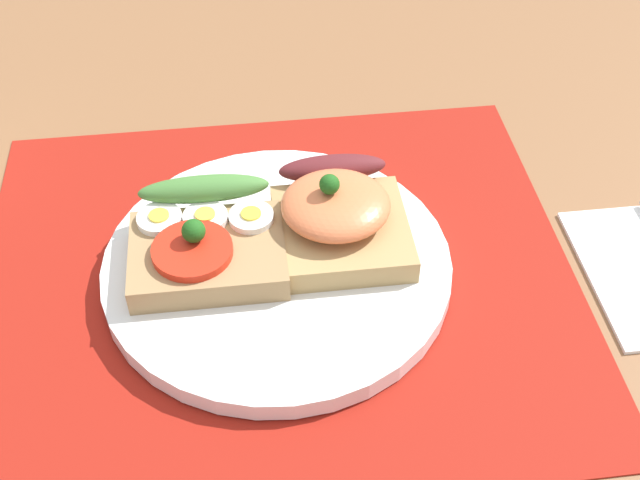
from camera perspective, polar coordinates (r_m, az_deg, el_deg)
The scene contains 5 objects.
ground_plane at distance 58.95cm, azimuth -2.90°, elevation -3.57°, with size 120.00×90.00×3.20cm, color brown.
placemat at distance 57.65cm, azimuth -2.96°, elevation -2.42°, with size 41.54×35.90×0.30cm, color maroon.
plate at distance 57.03cm, azimuth -2.99°, elevation -1.83°, with size 24.17×24.17×1.41cm, color white.
sandwich_egg_tomato at distance 56.30cm, azimuth -7.98°, elevation 0.11°, with size 10.45×9.32×4.16cm.
sandwich_salmon at distance 56.75cm, azimuth 1.27°, elevation 1.80°, with size 9.21×10.52×5.65cm.
Camera 1 is at (-1.85, -39.22, 42.37)cm, focal length 45.88 mm.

